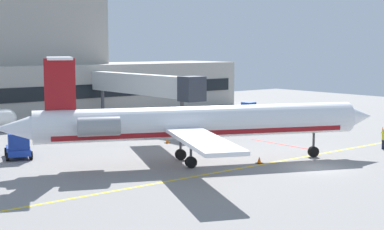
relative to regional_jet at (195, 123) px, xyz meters
The scene contains 9 objects.
ground 9.92m from the regional_jet, 49.89° to the right, with size 120.00×120.00×0.11m.
terminal_building 39.21m from the regional_jet, 88.93° to the left, with size 67.65×12.09×17.12m.
jet_bridge_west 23.62m from the regional_jet, 65.48° to the left, with size 2.40×21.29×6.08m.
regional_jet is the anchor object (origin of this frame).
baggage_tug 30.41m from the regional_jet, 36.94° to the left, with size 3.65×2.07×2.11m.
pushback_tractor 14.79m from the regional_jet, 133.57° to the left, with size 2.96×3.85×2.20m.
marshaller 18.33m from the regional_jet, 18.17° to the right, with size 0.34×0.82×1.95m.
safety_cone_alpha 5.94m from the regional_jet, 38.13° to the right, with size 0.47×0.47×0.55m.
safety_cone_bravo 10.48m from the regional_jet, 66.08° to the left, with size 0.47×0.47×0.55m.
Camera 1 is at (-34.09, -27.54, 9.13)m, focal length 53.80 mm.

